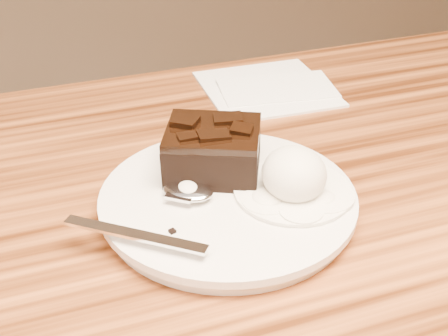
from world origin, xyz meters
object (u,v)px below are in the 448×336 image
object	(u,v)px
spoon	(188,193)
napkin	(267,88)
plate	(228,203)
brownie	(213,153)
ice_cream_scoop	(294,174)

from	to	relation	value
spoon	napkin	world-z (taller)	spoon
spoon	napkin	distance (m)	0.28
plate	brownie	world-z (taller)	brownie
plate	ice_cream_scoop	size ratio (longest dim) A/B	3.80
plate	napkin	xyz separation A→B (m)	(0.14, 0.23, -0.01)
ice_cream_scoop	napkin	xyz separation A→B (m)	(0.08, 0.24, -0.04)
ice_cream_scoop	plate	bearing A→B (deg)	162.04
spoon	ice_cream_scoop	bearing A→B (deg)	-66.60
plate	ice_cream_scoop	distance (m)	0.06
spoon	napkin	xyz separation A→B (m)	(0.17, 0.22, -0.02)
ice_cream_scoop	napkin	bearing A→B (deg)	71.60
brownie	napkin	xyz separation A→B (m)	(0.14, 0.19, -0.04)
plate	brownie	distance (m)	0.05
plate	napkin	distance (m)	0.26
plate	spoon	world-z (taller)	spoon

